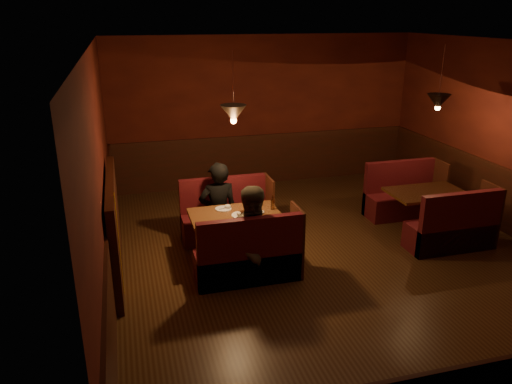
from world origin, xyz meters
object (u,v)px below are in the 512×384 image
object	(u,v)px
second_table	(426,202)
main_bench_near	(250,260)
main_bench_far	(227,219)
second_bench_near	(454,231)
main_table	(236,224)
second_bench_far	(403,198)
diner_a	(218,192)
diner_b	(256,221)

from	to	relation	value
second_table	main_bench_near	bearing A→B (deg)	-165.21
main_bench_far	second_bench_near	size ratio (longest dim) A/B	1.05
main_table	second_table	bearing A→B (deg)	1.91
main_bench_near	second_bench_far	world-z (taller)	main_bench_near
second_bench_far	diner_a	world-z (taller)	diner_a
second_table	second_bench_near	size ratio (longest dim) A/B	0.90
second_table	diner_b	bearing A→B (deg)	-165.48
main_table	second_bench_near	xyz separation A→B (m)	(3.10, -0.60, -0.22)
main_bench_far	second_bench_near	world-z (taller)	main_bench_far
diner_b	second_table	bearing A→B (deg)	3.48
main_bench_far	diner_b	bearing A→B (deg)	-86.22
main_table	second_table	world-z (taller)	main_table
main_bench_near	main_table	bearing A→B (deg)	91.16
second_bench_far	diner_b	distance (m)	3.37
main_bench_near	diner_b	distance (m)	0.52
main_bench_near	main_bench_far	bearing A→B (deg)	90.00
second_bench_far	diner_b	size ratio (longest dim) A/B	0.80
second_bench_far	diner_a	distance (m)	3.28
second_table	second_bench_near	xyz separation A→B (m)	(0.03, -0.70, -0.20)
main_table	diner_a	distance (m)	0.65
main_bench_far	second_bench_near	xyz separation A→B (m)	(3.08, -1.30, -0.00)
main_table	main_bench_near	bearing A→B (deg)	-88.84
second_bench_far	main_bench_near	bearing A→B (deg)	-153.93
main_bench_far	main_bench_near	size ratio (longest dim) A/B	1.00
main_bench_near	diner_b	world-z (taller)	diner_b
main_table	main_bench_near	xyz separation A→B (m)	(0.01, -0.70, -0.22)
main_table	second_bench_near	distance (m)	3.16
main_table	second_bench_far	xyz separation A→B (m)	(3.10, 0.80, -0.22)
second_table	second_bench_near	distance (m)	0.73
main_table	second_bench_near	bearing A→B (deg)	-10.94
main_bench_near	second_table	world-z (taller)	main_bench_near
main_bench_near	second_bench_far	size ratio (longest dim) A/B	1.05
main_bench_near	second_table	distance (m)	3.17
second_bench_near	diner_a	xyz separation A→B (m)	(-3.23, 1.16, 0.50)
second_bench_far	second_bench_near	size ratio (longest dim) A/B	1.00
main_bench_far	second_bench_far	size ratio (longest dim) A/B	1.05
main_bench_near	diner_a	xyz separation A→B (m)	(-0.15, 1.27, 0.50)
main_bench_near	second_table	xyz separation A→B (m)	(3.05, 0.81, 0.19)
main_bench_far	diner_a	xyz separation A→B (m)	(-0.15, -0.14, 0.50)
main_bench_far	diner_b	distance (m)	1.46
diner_a	diner_b	distance (m)	1.25
main_table	diner_b	bearing A→B (deg)	-81.08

